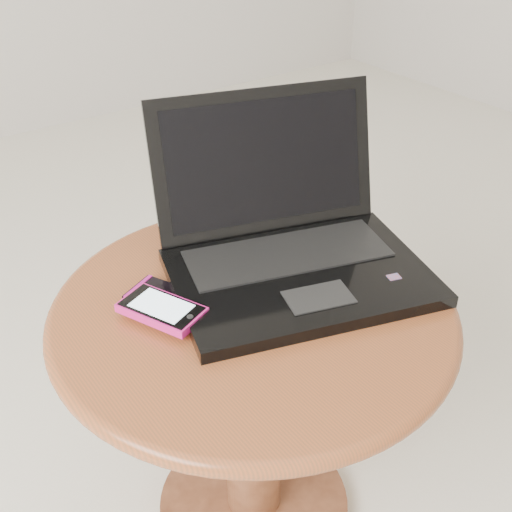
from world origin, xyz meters
TOP-DOWN VIEW (x-y plane):
  - table at (-0.02, 0.08)m, footprint 0.56×0.56m
  - laptop at (0.08, 0.12)m, footprint 0.43×0.40m
  - phone_black at (-0.11, 0.14)m, footprint 0.10×0.13m
  - phone_pink at (-0.14, 0.12)m, footprint 0.10×0.12m

SIDE VIEW (x-z plane):
  - table at x=-0.02m, z-range 0.13..0.57m
  - phone_black at x=-0.11m, z-range 0.44..0.45m
  - phone_pink at x=-0.14m, z-range 0.45..0.47m
  - laptop at x=0.08m, z-range 0.37..0.60m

